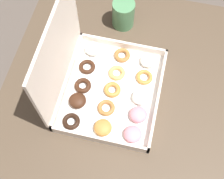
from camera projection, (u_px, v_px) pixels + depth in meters
The scene contains 4 objects.
ground_plane at pixel (121, 152), 1.72m from camera, with size 8.00×8.00×0.00m, color #564C44.
dining_table at pixel (125, 110), 1.15m from camera, with size 0.91×0.84×0.75m.
donut_box at pixel (99, 81), 0.99m from camera, with size 0.36×0.32×0.33m.
coffee_mug at pixel (123, 14), 1.12m from camera, with size 0.08×0.08×0.11m.
Camera 1 is at (-0.43, -0.05, 1.70)m, focal length 50.00 mm.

